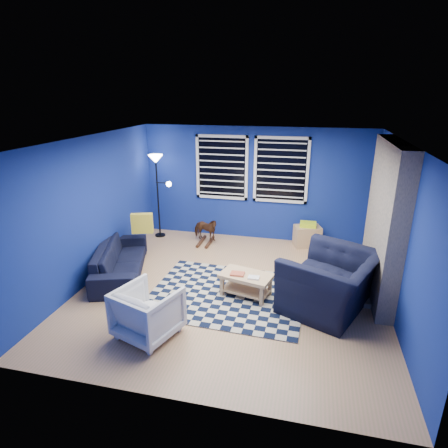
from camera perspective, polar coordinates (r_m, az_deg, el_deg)
name	(u,v)px	position (r m, az deg, el deg)	size (l,w,h in m)	color
floor	(231,290)	(6.47, 1.11, -9.97)	(5.00, 5.00, 0.00)	tan
ceiling	(232,141)	(5.67, 1.27, 12.57)	(5.00, 5.00, 0.00)	white
wall_back	(255,184)	(8.32, 4.78, 6.02)	(5.00, 5.00, 0.00)	navy
wall_left	(91,210)	(6.89, -19.61, 2.05)	(5.00, 5.00, 0.00)	navy
wall_right	(400,233)	(5.99, 25.27, -1.27)	(5.00, 5.00, 0.00)	navy
fireplace	(384,225)	(6.45, 23.15, -0.09)	(0.65, 2.00, 2.50)	gray
window_left	(222,168)	(8.35, -0.34, 8.59)	(1.17, 0.06, 1.42)	black
window_right	(281,170)	(8.15, 8.68, 8.10)	(1.17, 0.06, 1.42)	black
tv	(377,190)	(7.83, 22.30, 4.87)	(0.07, 1.00, 0.58)	black
rug	(227,294)	(6.33, 0.49, -10.62)	(2.50, 2.00, 0.02)	black
sofa	(120,260)	(7.12, -15.52, -5.28)	(0.77, 1.96, 0.57)	black
armchair_big	(330,282)	(5.98, 15.87, -8.51)	(1.21, 1.39, 0.90)	black
armchair_bent	(148,312)	(5.33, -11.52, -13.01)	(0.76, 0.78, 0.71)	gray
rocking_horse	(205,229)	(8.22, -2.88, -0.80)	(0.62, 0.28, 0.52)	#432915
coffee_table	(246,280)	(6.17, 3.37, -8.54)	(0.92, 0.66, 0.41)	tan
cabinet	(307,236)	(8.30, 12.56, -1.73)	(0.63, 0.51, 0.54)	tan
floor_lamp	(157,170)	(8.45, -10.15, 8.04)	(0.51, 0.32, 1.89)	black
throw_pillow	(142,223)	(7.44, -12.37, 0.10)	(0.41, 0.12, 0.39)	gold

